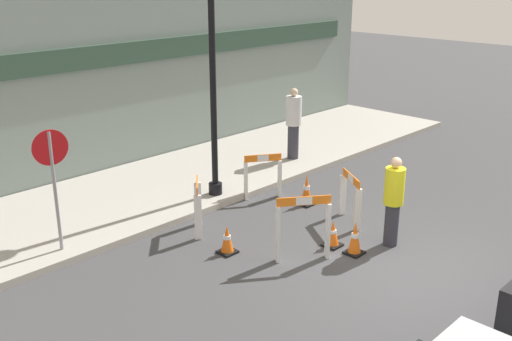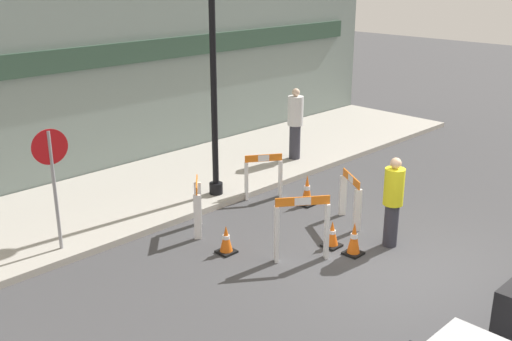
# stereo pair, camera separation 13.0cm
# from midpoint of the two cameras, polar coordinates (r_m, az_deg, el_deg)

# --- Properties ---
(ground_plane) EXTENTS (60.00, 60.00, 0.00)m
(ground_plane) POSITION_cam_midpoint_polar(r_m,az_deg,el_deg) (10.03, 15.42, -10.01)
(ground_plane) COLOR #424244
(sidewalk_slab) EXTENTS (18.00, 3.54, 0.13)m
(sidewalk_slab) POSITION_cam_midpoint_polar(r_m,az_deg,el_deg) (13.77, -7.79, -1.07)
(sidewalk_slab) COLOR #ADA89E
(sidewalk_slab) RESTS_ON ground_plane
(storefront_facade) EXTENTS (18.00, 0.22, 5.50)m
(storefront_facade) POSITION_cam_midpoint_polar(r_m,az_deg,el_deg) (14.59, -12.84, 10.68)
(storefront_facade) COLOR gray
(storefront_facade) RESTS_ON ground_plane
(streetlamp_post) EXTENTS (0.44, 0.44, 4.60)m
(streetlamp_post) POSITION_cam_midpoint_polar(r_m,az_deg,el_deg) (12.05, -4.50, 11.15)
(streetlamp_post) COLOR black
(streetlamp_post) RESTS_ON sidewalk_slab
(stop_sign) EXTENTS (0.60, 0.10, 2.12)m
(stop_sign) POSITION_cam_midpoint_polar(r_m,az_deg,el_deg) (10.38, -19.12, -0.02)
(stop_sign) COLOR gray
(stop_sign) RESTS_ON sidewalk_slab
(barricade_0) EXTENTS (0.57, 0.63, 1.01)m
(barricade_0) POSITION_cam_midpoint_polar(r_m,az_deg,el_deg) (11.16, -5.89, -3.31)
(barricade_0) COLOR white
(barricade_0) RESTS_ON ground_plane
(barricade_1) EXTENTS (0.83, 0.65, 1.15)m
(barricade_1) POSITION_cam_midpoint_polar(r_m,az_deg,el_deg) (10.05, 4.14, -5.27)
(barricade_1) COLOR white
(barricade_1) RESTS_ON ground_plane
(barricade_2) EXTENTS (0.58, 0.78, 0.98)m
(barricade_2) POSITION_cam_midpoint_polar(r_m,az_deg,el_deg) (11.63, 8.65, -2.48)
(barricade_2) COLOR white
(barricade_2) RESTS_ON ground_plane
(barricade_3) EXTENTS (0.74, 0.55, 0.98)m
(barricade_3) POSITION_cam_midpoint_polar(r_m,az_deg,el_deg) (12.70, 0.36, -0.42)
(barricade_3) COLOR white
(barricade_3) RESTS_ON ground_plane
(traffic_cone_0) EXTENTS (0.30, 0.30, 0.51)m
(traffic_cone_0) POSITION_cam_midpoint_polar(r_m,az_deg,el_deg) (10.42, -3.13, -6.63)
(traffic_cone_0) COLOR black
(traffic_cone_0) RESTS_ON ground_plane
(traffic_cone_1) EXTENTS (0.30, 0.30, 0.49)m
(traffic_cone_1) POSITION_cam_midpoint_polar(r_m,az_deg,el_deg) (10.73, 6.98, -6.04)
(traffic_cone_1) COLOR black
(traffic_cone_1) RESTS_ON ground_plane
(traffic_cone_2) EXTENTS (0.30, 0.30, 0.60)m
(traffic_cone_2) POSITION_cam_midpoint_polar(r_m,az_deg,el_deg) (10.49, 9.05, -6.42)
(traffic_cone_2) COLOR black
(traffic_cone_2) RESTS_ON ground_plane
(traffic_cone_3) EXTENTS (0.30, 0.30, 0.66)m
(traffic_cone_3) POSITION_cam_midpoint_polar(r_m,az_deg,el_deg) (12.45, 4.54, -1.90)
(traffic_cone_3) COLOR black
(traffic_cone_3) RESTS_ON ground_plane
(person_worker) EXTENTS (0.45, 0.45, 1.64)m
(person_worker) POSITION_cam_midpoint_polar(r_m,az_deg,el_deg) (10.71, 12.62, -2.66)
(person_worker) COLOR #33333D
(person_worker) RESTS_ON ground_plane
(person_pedestrian) EXTENTS (0.47, 0.47, 1.78)m
(person_pedestrian) POSITION_cam_midpoint_polar(r_m,az_deg,el_deg) (14.86, 3.34, 4.69)
(person_pedestrian) COLOR #33333D
(person_pedestrian) RESTS_ON sidewalk_slab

